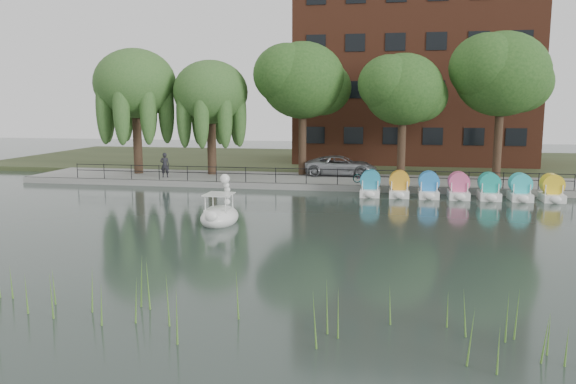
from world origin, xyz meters
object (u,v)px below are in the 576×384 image
(pedestrian, at_px, (165,163))
(swan_boat, at_px, (220,213))
(minivan, at_px, (341,164))
(bicycle, at_px, (366,175))

(pedestrian, relative_size, swan_boat, 0.73)
(pedestrian, bearing_deg, minivan, -177.06)
(bicycle, height_order, pedestrian, pedestrian)
(bicycle, distance_m, swan_boat, 13.48)
(pedestrian, xyz_separation_m, swan_boat, (7.72, -12.14, -0.91))
(bicycle, relative_size, swan_boat, 0.63)
(minivan, height_order, swan_boat, swan_boat)
(bicycle, distance_m, pedestrian, 13.88)
(minivan, distance_m, pedestrian, 12.37)
(minivan, height_order, pedestrian, pedestrian)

